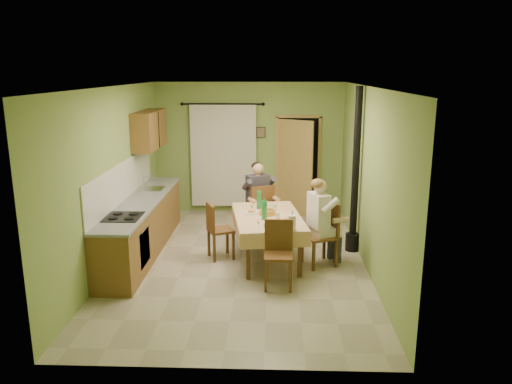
{
  "coord_description": "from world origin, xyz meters",
  "views": [
    {
      "loc": [
        0.53,
        -7.62,
        3.06
      ],
      "look_at": [
        0.25,
        0.1,
        1.15
      ],
      "focal_mm": 35.0,
      "sensor_mm": 36.0,
      "label": 1
    }
  ],
  "objects_px": {
    "chair_right": "(320,247)",
    "stove_flue": "(355,193)",
    "chair_left": "(220,241)",
    "chair_far": "(259,222)",
    "dining_table": "(268,238)",
    "chair_near": "(278,268)",
    "man_far": "(258,191)",
    "man_right": "(320,212)"
  },
  "relations": [
    {
      "from": "chair_left",
      "to": "dining_table",
      "type": "bearing_deg",
      "value": 61.96
    },
    {
      "from": "chair_near",
      "to": "man_far",
      "type": "bearing_deg",
      "value": -80.42
    },
    {
      "from": "chair_left",
      "to": "man_far",
      "type": "distance_m",
      "value": 1.37
    },
    {
      "from": "man_far",
      "to": "stove_flue",
      "type": "height_order",
      "value": "stove_flue"
    },
    {
      "from": "chair_near",
      "to": "man_right",
      "type": "distance_m",
      "value": 1.23
    },
    {
      "from": "chair_near",
      "to": "chair_far",
      "type": "bearing_deg",
      "value": -80.54
    },
    {
      "from": "chair_far",
      "to": "man_right",
      "type": "relative_size",
      "value": 0.74
    },
    {
      "from": "chair_right",
      "to": "man_right",
      "type": "height_order",
      "value": "man_right"
    },
    {
      "from": "dining_table",
      "to": "man_right",
      "type": "xyz_separation_m",
      "value": [
        0.83,
        -0.18,
        0.5
      ]
    },
    {
      "from": "chair_left",
      "to": "stove_flue",
      "type": "xyz_separation_m",
      "value": [
        2.25,
        0.44,
        0.74
      ]
    },
    {
      "from": "chair_right",
      "to": "man_right",
      "type": "relative_size",
      "value": 0.74
    },
    {
      "from": "chair_far",
      "to": "chair_left",
      "type": "xyz_separation_m",
      "value": [
        -0.61,
        -1.06,
        -0.0
      ]
    },
    {
      "from": "chair_near",
      "to": "stove_flue",
      "type": "relative_size",
      "value": 0.34
    },
    {
      "from": "dining_table",
      "to": "chair_far",
      "type": "relative_size",
      "value": 1.84
    },
    {
      "from": "man_far",
      "to": "man_right",
      "type": "relative_size",
      "value": 1.0
    },
    {
      "from": "chair_right",
      "to": "chair_near",
      "type": "bearing_deg",
      "value": 118.99
    },
    {
      "from": "chair_right",
      "to": "stove_flue",
      "type": "relative_size",
      "value": 0.37
    },
    {
      "from": "dining_table",
      "to": "chair_right",
      "type": "height_order",
      "value": "chair_right"
    },
    {
      "from": "chair_near",
      "to": "stove_flue",
      "type": "distance_m",
      "value": 2.14
    },
    {
      "from": "dining_table",
      "to": "stove_flue",
      "type": "height_order",
      "value": "stove_flue"
    },
    {
      "from": "chair_far",
      "to": "man_right",
      "type": "bearing_deg",
      "value": -77.89
    },
    {
      "from": "chair_near",
      "to": "chair_right",
      "type": "xyz_separation_m",
      "value": [
        0.67,
        0.87,
        0.0
      ]
    },
    {
      "from": "man_far",
      "to": "stove_flue",
      "type": "bearing_deg",
      "value": -46.77
    },
    {
      "from": "chair_near",
      "to": "chair_left",
      "type": "bearing_deg",
      "value": -48.85
    },
    {
      "from": "chair_far",
      "to": "chair_right",
      "type": "xyz_separation_m",
      "value": [
        1.02,
        -1.3,
        0.0
      ]
    },
    {
      "from": "dining_table",
      "to": "man_far",
      "type": "relative_size",
      "value": 1.36
    },
    {
      "from": "chair_near",
      "to": "chair_left",
      "type": "distance_m",
      "value": 1.46
    },
    {
      "from": "chair_near",
      "to": "chair_right",
      "type": "bearing_deg",
      "value": -127.51
    },
    {
      "from": "dining_table",
      "to": "chair_right",
      "type": "distance_m",
      "value": 0.86
    },
    {
      "from": "chair_near",
      "to": "man_far",
      "type": "height_order",
      "value": "man_far"
    },
    {
      "from": "chair_far",
      "to": "stove_flue",
      "type": "xyz_separation_m",
      "value": [
        1.64,
        -0.63,
        0.73
      ]
    },
    {
      "from": "chair_near",
      "to": "chair_right",
      "type": "height_order",
      "value": "chair_right"
    },
    {
      "from": "chair_left",
      "to": "stove_flue",
      "type": "distance_m",
      "value": 2.4
    },
    {
      "from": "chair_near",
      "to": "stove_flue",
      "type": "bearing_deg",
      "value": -129.64
    },
    {
      "from": "chair_far",
      "to": "dining_table",
      "type": "bearing_deg",
      "value": -106.42
    },
    {
      "from": "chair_left",
      "to": "stove_flue",
      "type": "relative_size",
      "value": 0.34
    },
    {
      "from": "dining_table",
      "to": "chair_near",
      "type": "xyz_separation_m",
      "value": [
        0.17,
        -1.04,
        -0.09
      ]
    },
    {
      "from": "chair_left",
      "to": "chair_far",
      "type": "bearing_deg",
      "value": 126.99
    },
    {
      "from": "chair_right",
      "to": "man_far",
      "type": "relative_size",
      "value": 0.74
    },
    {
      "from": "dining_table",
      "to": "stove_flue",
      "type": "distance_m",
      "value": 1.67
    },
    {
      "from": "chair_far",
      "to": "man_right",
      "type": "height_order",
      "value": "man_right"
    },
    {
      "from": "chair_far",
      "to": "chair_near",
      "type": "xyz_separation_m",
      "value": [
        0.35,
        -2.17,
        -0.0
      ]
    }
  ]
}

